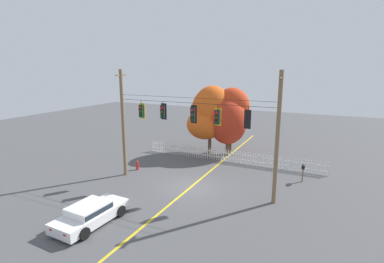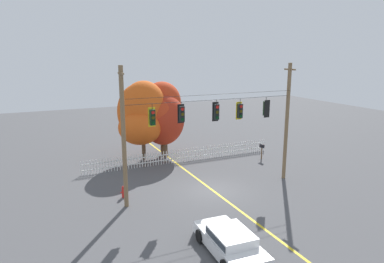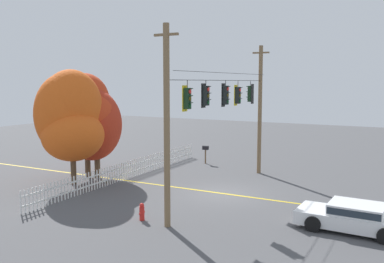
% 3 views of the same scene
% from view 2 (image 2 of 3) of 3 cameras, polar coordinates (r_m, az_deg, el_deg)
% --- Properties ---
extents(ground, '(80.00, 80.00, 0.00)m').
position_cam_2_polar(ground, '(23.55, 3.44, -9.60)').
color(ground, '#4C4C4F').
extents(lane_centerline_stripe, '(0.16, 36.00, 0.01)m').
position_cam_2_polar(lane_centerline_stripe, '(23.54, 3.44, -9.59)').
color(lane_centerline_stripe, gold).
rests_on(lane_centerline_stripe, ground).
extents(signal_support_span, '(11.88, 1.10, 8.27)m').
position_cam_2_polar(signal_support_span, '(22.29, 3.58, 0.52)').
color(signal_support_span, brown).
rests_on(signal_support_span, ground).
extents(traffic_signal_northbound_primary, '(0.43, 0.38, 1.38)m').
position_cam_2_polar(traffic_signal_northbound_primary, '(20.53, -6.47, 2.33)').
color(traffic_signal_northbound_primary, black).
extents(traffic_signal_southbound_primary, '(0.43, 0.38, 1.31)m').
position_cam_2_polar(traffic_signal_southbound_primary, '(21.16, -1.70, 2.90)').
color(traffic_signal_southbound_primary, black).
extents(traffic_signal_eastbound_side, '(0.43, 0.38, 1.39)m').
position_cam_2_polar(traffic_signal_eastbound_side, '(22.18, 3.97, 3.22)').
color(traffic_signal_eastbound_side, black).
extents(traffic_signal_westbound_side, '(0.43, 0.38, 1.41)m').
position_cam_2_polar(traffic_signal_westbound_side, '(23.06, 7.81, 3.36)').
color(traffic_signal_westbound_side, black).
extents(traffic_signal_northbound_secondary, '(0.43, 0.38, 1.40)m').
position_cam_2_polar(traffic_signal_northbound_secondary, '(24.19, 11.96, 3.70)').
color(traffic_signal_northbound_secondary, black).
extents(white_picket_fence, '(16.50, 0.06, 1.09)m').
position_cam_2_polar(white_picket_fence, '(29.33, -1.53, -3.91)').
color(white_picket_fence, white).
rests_on(white_picket_fence, ground).
extents(autumn_maple_near_fence, '(4.23, 4.03, 6.70)m').
position_cam_2_polar(autumn_maple_near_fence, '(29.53, -8.27, 2.88)').
color(autumn_maple_near_fence, brown).
rests_on(autumn_maple_near_fence, ground).
extents(autumn_maple_mid, '(3.76, 3.58, 5.61)m').
position_cam_2_polar(autumn_maple_mid, '(30.15, -4.90, 2.21)').
color(autumn_maple_mid, brown).
rests_on(autumn_maple_mid, ground).
extents(autumn_oak_far_east, '(4.19, 3.81, 6.52)m').
position_cam_2_polar(autumn_oak_far_east, '(30.38, -5.19, 3.56)').
color(autumn_oak_far_east, brown).
rests_on(autumn_oak_far_east, ground).
extents(parked_car, '(2.18, 4.40, 1.15)m').
position_cam_2_polar(parked_car, '(16.64, 6.25, -17.35)').
color(parked_car, white).
rests_on(parked_car, ground).
extents(fire_hydrant, '(0.38, 0.22, 0.77)m').
position_cam_2_polar(fire_hydrant, '(22.77, -11.12, -9.59)').
color(fire_hydrant, red).
rests_on(fire_hydrant, ground).
extents(roadside_mailbox, '(0.25, 0.44, 1.34)m').
position_cam_2_polar(roadside_mailbox, '(30.46, 11.32, -2.47)').
color(roadside_mailbox, brown).
rests_on(roadside_mailbox, ground).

